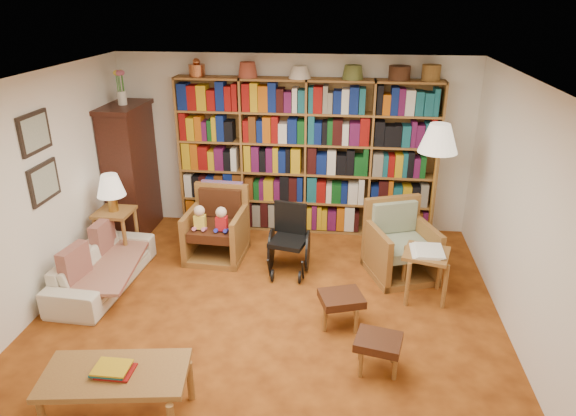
# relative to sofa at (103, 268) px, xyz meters

# --- Properties ---
(floor) EXTENTS (5.00, 5.00, 0.00)m
(floor) POSITION_rel_sofa_xyz_m (2.05, -0.45, -0.24)
(floor) COLOR #AF591A
(floor) RESTS_ON ground
(ceiling) EXTENTS (5.00, 5.00, 0.00)m
(ceiling) POSITION_rel_sofa_xyz_m (2.05, -0.45, 2.26)
(ceiling) COLOR white
(ceiling) RESTS_ON wall_back
(wall_back) EXTENTS (5.00, 0.00, 5.00)m
(wall_back) POSITION_rel_sofa_xyz_m (2.05, 2.05, 1.01)
(wall_back) COLOR white
(wall_back) RESTS_ON floor
(wall_front) EXTENTS (5.00, 0.00, 5.00)m
(wall_front) POSITION_rel_sofa_xyz_m (2.05, -2.95, 1.01)
(wall_front) COLOR white
(wall_front) RESTS_ON floor
(wall_left) EXTENTS (0.00, 5.00, 5.00)m
(wall_left) POSITION_rel_sofa_xyz_m (-0.45, -0.45, 1.01)
(wall_left) COLOR white
(wall_left) RESTS_ON floor
(wall_right) EXTENTS (0.00, 5.00, 5.00)m
(wall_right) POSITION_rel_sofa_xyz_m (4.55, -0.45, 1.01)
(wall_right) COLOR white
(wall_right) RESTS_ON floor
(bookshelf) EXTENTS (3.60, 0.30, 2.42)m
(bookshelf) POSITION_rel_sofa_xyz_m (2.25, 1.88, 0.93)
(bookshelf) COLOR olive
(bookshelf) RESTS_ON floor
(curio_cabinet) EXTENTS (0.50, 0.95, 2.40)m
(curio_cabinet) POSITION_rel_sofa_xyz_m (-0.20, 1.55, 0.72)
(curio_cabinet) COLOR #3B1710
(curio_cabinet) RESTS_ON floor
(framed_pictures) EXTENTS (0.03, 0.52, 0.97)m
(framed_pictures) POSITION_rel_sofa_xyz_m (-0.43, -0.15, 1.39)
(framed_pictures) COLOR black
(framed_pictures) RESTS_ON wall_left
(sofa) EXTENTS (1.65, 0.71, 0.47)m
(sofa) POSITION_rel_sofa_xyz_m (0.00, 0.00, 0.00)
(sofa) COLOR beige
(sofa) RESTS_ON floor
(sofa_throw) EXTENTS (0.87, 1.42, 0.04)m
(sofa_throw) POSITION_rel_sofa_xyz_m (0.05, 0.00, 0.06)
(sofa_throw) COLOR #BEAD8B
(sofa_throw) RESTS_ON sofa
(cushion_left) EXTENTS (0.15, 0.42, 0.41)m
(cushion_left) POSITION_rel_sofa_xyz_m (-0.13, 0.35, 0.21)
(cushion_left) COLOR maroon
(cushion_left) RESTS_ON sofa
(cushion_right) EXTENTS (0.19, 0.43, 0.41)m
(cushion_right) POSITION_rel_sofa_xyz_m (-0.13, -0.35, 0.21)
(cushion_right) COLOR maroon
(cushion_right) RESTS_ON sofa
(side_table_lamp) EXTENTS (0.46, 0.46, 0.68)m
(side_table_lamp) POSITION_rel_sofa_xyz_m (-0.10, 0.67, 0.27)
(side_table_lamp) COLOR olive
(side_table_lamp) RESTS_ON floor
(table_lamp) EXTENTS (0.36, 0.36, 0.49)m
(table_lamp) POSITION_rel_sofa_xyz_m (-0.10, 0.67, 0.78)
(table_lamp) COLOR #B38839
(table_lamp) RESTS_ON side_table_lamp
(armchair_leather) EXTENTS (0.77, 0.82, 0.93)m
(armchair_leather) POSITION_rel_sofa_xyz_m (1.16, 0.97, 0.14)
(armchair_leather) COLOR olive
(armchair_leather) RESTS_ON floor
(armchair_sage) EXTENTS (1.00, 0.99, 0.92)m
(armchair_sage) POSITION_rel_sofa_xyz_m (3.53, 0.77, 0.11)
(armchair_sage) COLOR olive
(armchair_sage) RESTS_ON floor
(wheelchair) EXTENTS (0.50, 0.69, 0.86)m
(wheelchair) POSITION_rel_sofa_xyz_m (2.15, 0.67, 0.15)
(wheelchair) COLOR black
(wheelchair) RESTS_ON floor
(floor_lamp) EXTENTS (0.48, 0.48, 1.81)m
(floor_lamp) POSITION_rel_sofa_xyz_m (3.91, 1.14, 1.32)
(floor_lamp) COLOR #B38839
(floor_lamp) RESTS_ON floor
(side_table_papers) EXTENTS (0.59, 0.59, 0.61)m
(side_table_papers) POSITION_rel_sofa_xyz_m (3.75, 0.19, 0.24)
(side_table_papers) COLOR olive
(side_table_papers) RESTS_ON floor
(footstool_a) EXTENTS (0.52, 0.48, 0.37)m
(footstool_a) POSITION_rel_sofa_xyz_m (2.83, -0.47, 0.06)
(footstool_a) COLOR #431F12
(footstool_a) RESTS_ON floor
(footstool_b) EXTENTS (0.47, 0.43, 0.35)m
(footstool_b) POSITION_rel_sofa_xyz_m (3.18, -1.13, 0.05)
(footstool_b) COLOR #431F12
(footstool_b) RESTS_ON floor
(coffee_table) EXTENTS (1.23, 0.74, 0.49)m
(coffee_table) POSITION_rel_sofa_xyz_m (1.05, -1.94, 0.15)
(coffee_table) COLOR olive
(coffee_table) RESTS_ON floor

